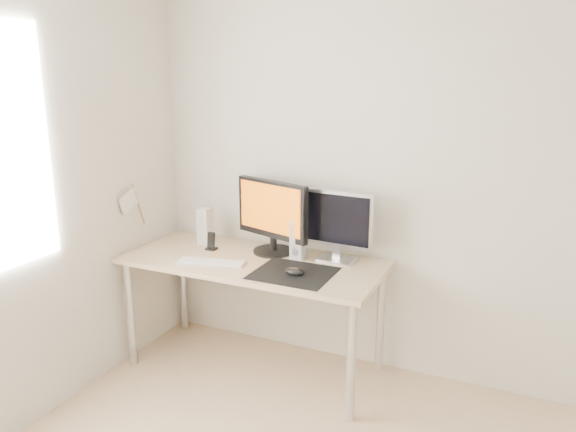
% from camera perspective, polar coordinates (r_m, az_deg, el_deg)
% --- Properties ---
extents(wall_back, '(3.50, 0.00, 3.50)m').
position_cam_1_polar(wall_back, '(3.36, 13.53, 3.77)').
color(wall_back, white).
rests_on(wall_back, ground).
extents(mousepad, '(0.45, 0.40, 0.00)m').
position_cam_1_polar(mousepad, '(3.23, 0.56, -5.83)').
color(mousepad, black).
rests_on(mousepad, desk).
extents(mouse, '(0.12, 0.07, 0.04)m').
position_cam_1_polar(mouse, '(3.19, 0.67, -5.67)').
color(mouse, black).
rests_on(mouse, mousepad).
extents(desk, '(1.60, 0.70, 0.73)m').
position_cam_1_polar(desk, '(3.49, -3.55, -5.66)').
color(desk, '#D1B587').
rests_on(desk, ground).
extents(main_monitor, '(0.54, 0.33, 0.47)m').
position_cam_1_polar(main_monitor, '(3.51, -1.61, 0.20)').
color(main_monitor, black).
rests_on(main_monitor, desk).
extents(second_monitor, '(0.45, 0.17, 0.43)m').
position_cam_1_polar(second_monitor, '(3.38, 5.11, -0.66)').
color(second_monitor, silver).
rests_on(second_monitor, desk).
extents(speaker_left, '(0.08, 0.09, 0.25)m').
position_cam_1_polar(speaker_left, '(3.77, -8.41, -1.02)').
color(speaker_left, silver).
rests_on(speaker_left, desk).
extents(speaker_right, '(0.08, 0.09, 0.25)m').
position_cam_1_polar(speaker_right, '(3.44, 1.03, -2.42)').
color(speaker_right, silver).
rests_on(speaker_right, desk).
extents(keyboard, '(0.44, 0.21, 0.02)m').
position_cam_1_polar(keyboard, '(3.42, -7.80, -4.70)').
color(keyboard, silver).
rests_on(keyboard, desk).
extents(phone_dock, '(0.07, 0.06, 0.12)m').
position_cam_1_polar(phone_dock, '(3.66, -7.80, -2.87)').
color(phone_dock, black).
rests_on(phone_dock, desk).
extents(pennant, '(0.01, 0.23, 0.29)m').
position_cam_1_polar(pennant, '(3.69, -15.58, 1.39)').
color(pennant, '#A57F54').
rests_on(pennant, wall_left).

